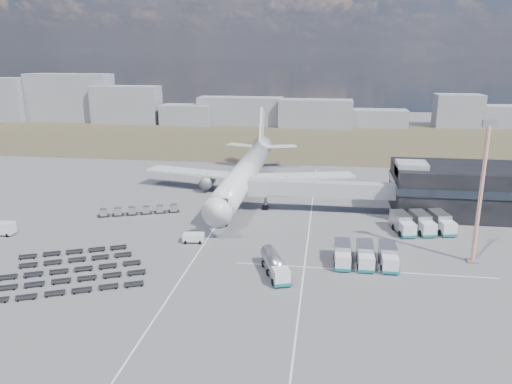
# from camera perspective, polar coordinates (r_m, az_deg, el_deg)

# --- Properties ---
(ground) EXTENTS (420.00, 420.00, 0.00)m
(ground) POSITION_cam_1_polar(r_m,az_deg,el_deg) (88.89, -4.59, -5.83)
(ground) COLOR #565659
(ground) RESTS_ON ground
(grass_strip) EXTENTS (420.00, 90.00, 0.01)m
(grass_strip) POSITION_cam_1_polar(r_m,az_deg,el_deg) (194.21, 2.59, 6.06)
(grass_strip) COLOR #48402B
(grass_strip) RESTS_ON ground
(lane_markings) EXTENTS (47.12, 110.00, 0.01)m
(lane_markings) POSITION_cam_1_polar(r_m,az_deg,el_deg) (90.11, 1.93, -5.47)
(lane_markings) COLOR silver
(lane_markings) RESTS_ON ground
(terminal) EXTENTS (30.40, 16.40, 11.00)m
(terminal) POSITION_cam_1_polar(r_m,az_deg,el_deg) (111.81, 22.98, 0.31)
(terminal) COLOR black
(terminal) RESTS_ON ground
(jet_bridge) EXTENTS (30.30, 3.80, 7.05)m
(jet_bridge) POSITION_cam_1_polar(r_m,az_deg,el_deg) (104.68, 6.36, 0.38)
(jet_bridge) COLOR #939399
(jet_bridge) RESTS_ON ground
(airliner) EXTENTS (51.59, 64.53, 17.62)m
(airliner) POSITION_cam_1_polar(r_m,az_deg,el_deg) (117.67, -1.18, 2.32)
(airliner) COLOR silver
(airliner) RESTS_ON ground
(skyline) EXTENTS (305.26, 25.18, 22.52)m
(skyline) POSITION_cam_1_polar(r_m,az_deg,el_deg) (236.35, -5.34, 9.80)
(skyline) COLOR gray
(skyline) RESTS_ON ground
(fuel_tanker) EXTENTS (5.61, 9.89, 3.12)m
(fuel_tanker) POSITION_cam_1_polar(r_m,az_deg,el_deg) (76.07, 2.17, -8.35)
(fuel_tanker) COLOR silver
(fuel_tanker) RESTS_ON ground
(pushback_tug) EXTENTS (3.88, 2.47, 1.61)m
(pushback_tug) POSITION_cam_1_polar(r_m,az_deg,el_deg) (89.36, -7.14, -5.23)
(pushback_tug) COLOR silver
(pushback_tug) RESTS_ON ground
(utility_van) EXTENTS (4.77, 2.29, 2.47)m
(utility_van) POSITION_cam_1_polar(r_m,az_deg,el_deg) (103.19, -27.10, -3.75)
(utility_van) COLOR silver
(utility_van) RESTS_ON ground
(catering_truck) EXTENTS (4.94, 7.29, 3.10)m
(catering_truck) POSITION_cam_1_polar(r_m,az_deg,el_deg) (120.84, 4.65, 0.81)
(catering_truck) COLOR silver
(catering_truck) RESTS_ON ground
(service_trucks_near) EXTENTS (9.72, 7.39, 2.93)m
(service_trucks_near) POSITION_cam_1_polar(r_m,az_deg,el_deg) (81.24, 12.37, -7.08)
(service_trucks_near) COLOR silver
(service_trucks_near) RESTS_ON ground
(service_trucks_far) EXTENTS (11.65, 9.76, 3.11)m
(service_trucks_far) POSITION_cam_1_polar(r_m,az_deg,el_deg) (98.57, 18.46, -3.38)
(service_trucks_far) COLOR silver
(service_trucks_far) RESTS_ON ground
(uld_row) EXTENTS (15.89, 7.14, 1.49)m
(uld_row) POSITION_cam_1_polar(r_m,az_deg,el_deg) (106.22, -13.22, -2.06)
(uld_row) COLOR black
(uld_row) RESTS_ON ground
(baggage_dollies) EXTENTS (24.85, 23.20, 0.65)m
(baggage_dollies) POSITION_cam_1_polar(r_m,az_deg,el_deg) (82.28, -20.34, -8.40)
(baggage_dollies) COLOR black
(baggage_dollies) RESTS_ON ground
(floodlight_mast) EXTENTS (2.16, 1.76, 22.83)m
(floodlight_mast) POSITION_cam_1_polar(r_m,az_deg,el_deg) (84.71, 24.30, -0.15)
(floodlight_mast) COLOR #D34A21
(floodlight_mast) RESTS_ON ground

